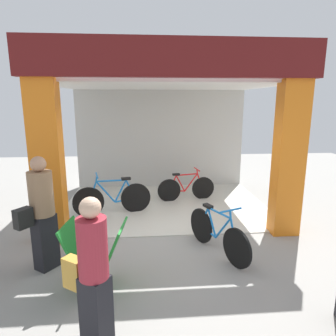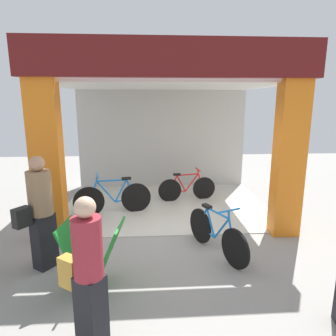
{
  "view_description": "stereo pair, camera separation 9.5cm",
  "coord_description": "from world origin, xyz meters",
  "px_view_note": "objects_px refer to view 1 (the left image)",
  "views": [
    {
      "loc": [
        -0.5,
        -5.31,
        2.53
      ],
      "look_at": [
        0.0,
        0.9,
        1.15
      ],
      "focal_mm": 31.98,
      "sensor_mm": 36.0,
      "label": 1
    },
    {
      "loc": [
        -0.4,
        -5.32,
        2.53
      ],
      "look_at": [
        0.0,
        0.9,
        1.15
      ],
      "focal_mm": 31.98,
      "sensor_mm": 36.0,
      "label": 2
    }
  ],
  "objects_px": {
    "bicycle_inside_0": "(186,188)",
    "pedestrian_0": "(92,274)",
    "bicycle_parked_0": "(217,234)",
    "bicycle_inside_1": "(113,198)",
    "sandwich_board_sign": "(96,256)",
    "pedestrian_1": "(42,212)"
  },
  "relations": [
    {
      "from": "sandwich_board_sign",
      "to": "bicycle_parked_0",
      "type": "bearing_deg",
      "value": 23.21
    },
    {
      "from": "sandwich_board_sign",
      "to": "pedestrian_0",
      "type": "relative_size",
      "value": 0.58
    },
    {
      "from": "bicycle_parked_0",
      "to": "sandwich_board_sign",
      "type": "height_order",
      "value": "sandwich_board_sign"
    },
    {
      "from": "bicycle_parked_0",
      "to": "pedestrian_1",
      "type": "distance_m",
      "value": 2.82
    },
    {
      "from": "sandwich_board_sign",
      "to": "pedestrian_1",
      "type": "distance_m",
      "value": 1.12
    },
    {
      "from": "bicycle_inside_1",
      "to": "sandwich_board_sign",
      "type": "distance_m",
      "value": 2.77
    },
    {
      "from": "sandwich_board_sign",
      "to": "pedestrian_1",
      "type": "relative_size",
      "value": 0.54
    },
    {
      "from": "bicycle_parked_0",
      "to": "pedestrian_0",
      "type": "relative_size",
      "value": 0.91
    },
    {
      "from": "bicycle_inside_0",
      "to": "bicycle_parked_0",
      "type": "xyz_separation_m",
      "value": [
        0.14,
        -2.82,
        0.02
      ]
    },
    {
      "from": "bicycle_inside_1",
      "to": "pedestrian_1",
      "type": "height_order",
      "value": "pedestrian_1"
    },
    {
      "from": "bicycle_inside_0",
      "to": "pedestrian_1",
      "type": "relative_size",
      "value": 0.86
    },
    {
      "from": "sandwich_board_sign",
      "to": "bicycle_inside_0",
      "type": "bearing_deg",
      "value": 64.2
    },
    {
      "from": "bicycle_parked_0",
      "to": "pedestrian_0",
      "type": "bearing_deg",
      "value": -133.71
    },
    {
      "from": "bicycle_inside_0",
      "to": "sandwich_board_sign",
      "type": "xyz_separation_m",
      "value": [
        -1.76,
        -3.63,
        0.14
      ]
    },
    {
      "from": "bicycle_inside_1",
      "to": "sandwich_board_sign",
      "type": "relative_size",
      "value": 1.81
    },
    {
      "from": "pedestrian_1",
      "to": "bicycle_parked_0",
      "type": "bearing_deg",
      "value": 5.12
    },
    {
      "from": "bicycle_inside_1",
      "to": "pedestrian_0",
      "type": "distance_m",
      "value": 3.82
    },
    {
      "from": "sandwich_board_sign",
      "to": "pedestrian_0",
      "type": "height_order",
      "value": "pedestrian_0"
    },
    {
      "from": "bicycle_inside_1",
      "to": "pedestrian_1",
      "type": "relative_size",
      "value": 0.98
    },
    {
      "from": "bicycle_parked_0",
      "to": "sandwich_board_sign",
      "type": "bearing_deg",
      "value": -156.79
    },
    {
      "from": "bicycle_inside_0",
      "to": "pedestrian_0",
      "type": "xyz_separation_m",
      "value": [
        -1.62,
        -4.65,
        0.5
      ]
    },
    {
      "from": "sandwich_board_sign",
      "to": "pedestrian_0",
      "type": "xyz_separation_m",
      "value": [
        0.14,
        -1.02,
        0.36
      ]
    }
  ]
}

